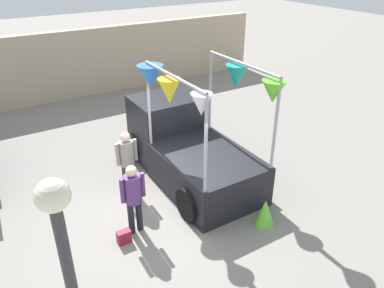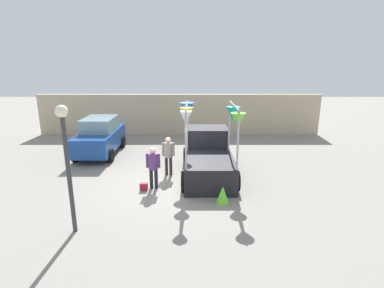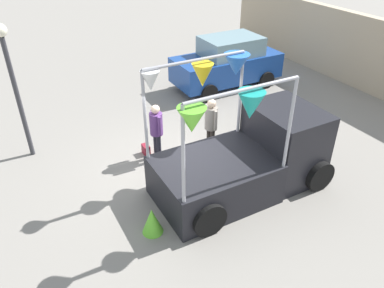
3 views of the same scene
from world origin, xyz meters
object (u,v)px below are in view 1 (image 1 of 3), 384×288
at_px(vendor_truck, 185,142).
at_px(handbag, 124,237).
at_px(person_customer, 133,193).
at_px(folded_kite_bundle_lime, 265,212).
at_px(street_lamp, 71,281).
at_px(person_vendor, 127,157).

bearing_deg(vendor_truck, handbag, -145.22).
relative_size(person_customer, folded_kite_bundle_lime, 2.65).
xyz_separation_m(person_customer, handbag, (-0.35, -0.20, -0.82)).
relative_size(person_customer, handbag, 5.68).
xyz_separation_m(street_lamp, folded_kite_bundle_lime, (4.31, 1.72, -2.05)).
bearing_deg(vendor_truck, street_lamp, -131.57).
xyz_separation_m(vendor_truck, street_lamp, (-3.94, -4.45, 1.48)).
distance_m(person_vendor, folded_kite_bundle_lime, 3.36).
bearing_deg(person_customer, vendor_truck, 35.57).
height_order(person_customer, folded_kite_bundle_lime, person_customer).
relative_size(person_customer, street_lamp, 0.45).
relative_size(vendor_truck, handbag, 14.75).
xyz_separation_m(handbag, street_lamp, (-1.50, -2.75, 2.21)).
bearing_deg(street_lamp, vendor_truck, 48.43).
relative_size(person_vendor, folded_kite_bundle_lime, 2.71).
xyz_separation_m(vendor_truck, folded_kite_bundle_lime, (0.37, -2.72, -0.57)).
bearing_deg(person_vendor, person_customer, -108.08).
relative_size(vendor_truck, folded_kite_bundle_lime, 6.88).
height_order(person_vendor, folded_kite_bundle_lime, person_vendor).
bearing_deg(handbag, person_vendor, 63.14).
xyz_separation_m(vendor_truck, person_customer, (-2.09, -1.49, 0.08)).
relative_size(person_vendor, street_lamp, 0.46).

